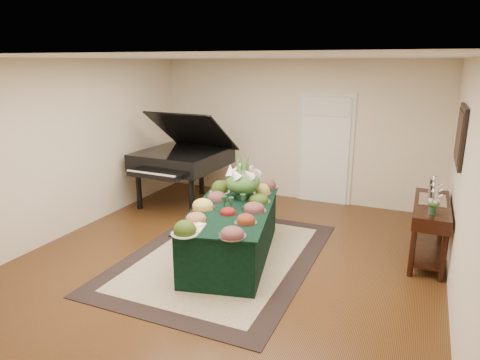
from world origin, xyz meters
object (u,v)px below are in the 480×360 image
at_px(floral_centerpiece, 243,178).
at_px(grand_piano, 182,158).
at_px(mahogany_sideboard, 431,216).
at_px(buffet_table, 232,232).

bearing_deg(floral_centerpiece, grand_piano, 143.68).
bearing_deg(mahogany_sideboard, grand_piano, 169.95).
bearing_deg(floral_centerpiece, mahogany_sideboard, 12.46).
bearing_deg(buffet_table, mahogany_sideboard, 21.71).
relative_size(buffet_table, mahogany_sideboard, 1.68).
height_order(grand_piano, mahogany_sideboard, grand_piano).
xyz_separation_m(floral_centerpiece, mahogany_sideboard, (2.52, 0.56, -0.40)).
relative_size(floral_centerpiece, grand_piano, 0.28).
relative_size(grand_piano, mahogany_sideboard, 1.30).
xyz_separation_m(buffet_table, mahogany_sideboard, (2.49, 0.99, 0.27)).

